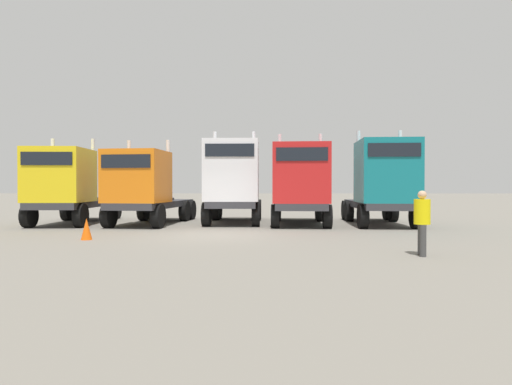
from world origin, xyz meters
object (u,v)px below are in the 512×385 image
at_px(semi_truck_teal, 383,182).
at_px(traffic_cone_near, 87,229).
at_px(semi_truck_orange, 144,187).
at_px(visitor_in_hivis, 422,218).
at_px(semi_truck_yellow, 66,186).
at_px(semi_truck_red, 300,185).
at_px(semi_truck_white, 233,181).

height_order(semi_truck_teal, traffic_cone_near, semi_truck_teal).
bearing_deg(semi_truck_orange, visitor_in_hivis, 55.60).
bearing_deg(semi_truck_yellow, visitor_in_hivis, 54.92).
xyz_separation_m(semi_truck_red, visitor_in_hivis, (2.41, -8.06, -0.91)).
xyz_separation_m(semi_truck_orange, traffic_cone_near, (-0.43, -5.04, -1.37)).
distance_m(semi_truck_yellow, semi_truck_teal, 14.40).
bearing_deg(semi_truck_yellow, traffic_cone_near, 28.47).
relative_size(semi_truck_white, traffic_cone_near, 8.04).
xyz_separation_m(semi_truck_red, traffic_cone_near, (-7.51, -5.08, -1.51)).
xyz_separation_m(semi_truck_white, visitor_in_hivis, (5.51, -8.76, -1.05)).
xyz_separation_m(semi_truck_red, semi_truck_teal, (3.68, -0.09, 0.11)).
height_order(semi_truck_white, visitor_in_hivis, semi_truck_white).
height_order(semi_truck_orange, semi_truck_teal, semi_truck_teal).
distance_m(semi_truck_red, semi_truck_teal, 3.68).
distance_m(semi_truck_orange, traffic_cone_near, 5.24).
bearing_deg(traffic_cone_near, semi_truck_teal, 24.03).
distance_m(semi_truck_white, semi_truck_teal, 6.82).
bearing_deg(semi_truck_orange, semi_truck_red, 96.14).
height_order(semi_truck_orange, visitor_in_hivis, semi_truck_orange).
distance_m(semi_truck_yellow, semi_truck_orange, 3.64).
bearing_deg(traffic_cone_near, semi_truck_white, 52.60).
bearing_deg(semi_truck_yellow, semi_truck_teal, 85.99).
bearing_deg(semi_truck_red, semi_truck_yellow, -87.81).
bearing_deg(semi_truck_red, visitor_in_hivis, 19.56).
xyz_separation_m(semi_truck_teal, visitor_in_hivis, (-1.27, -7.97, -1.01)).
relative_size(semi_truck_yellow, semi_truck_teal, 1.04).
bearing_deg(semi_truck_teal, visitor_in_hivis, -6.72).
bearing_deg(semi_truck_orange, semi_truck_yellow, -87.03).
relative_size(semi_truck_yellow, visitor_in_hivis, 3.81).
distance_m(semi_truck_red, visitor_in_hivis, 8.46).
distance_m(semi_truck_orange, semi_truck_red, 7.09).
relative_size(semi_truck_orange, semi_truck_red, 1.04).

